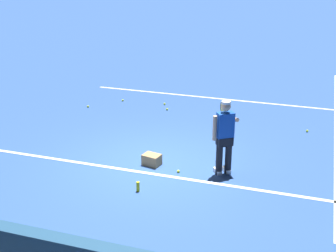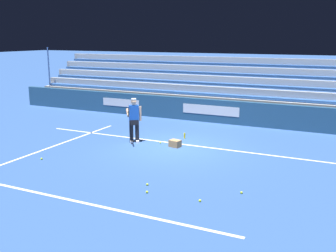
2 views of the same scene
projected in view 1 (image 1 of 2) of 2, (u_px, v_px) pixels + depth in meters
ground_plane at (154, 164)px, 11.07m from camera, size 160.00×160.00×0.00m
court_baseline_white at (146, 173)px, 10.62m from camera, size 12.00×0.10×0.01m
court_sideline_white at (336, 126)px, 13.39m from camera, size 0.10×12.00×0.01m
court_service_line_white at (209, 98)px, 15.94m from camera, size 8.22×0.10×0.01m
tennis_player at (225, 136)px, 10.31m from camera, size 0.60×1.05×1.71m
ball_box_cardboard at (152, 160)px, 10.98m from camera, size 0.45×0.37×0.26m
tennis_ball_midcourt at (165, 104)px, 15.21m from camera, size 0.07×0.07×0.07m
tennis_ball_far_left at (123, 100)px, 15.57m from camera, size 0.07×0.07×0.07m
tennis_ball_far_right at (88, 106)px, 14.96m from camera, size 0.07×0.07×0.07m
tennis_ball_toward_net at (178, 171)px, 10.63m from camera, size 0.07×0.07×0.07m
tennis_ball_on_baseline at (167, 109)px, 14.71m from camera, size 0.07×0.07×0.07m
tennis_ball_by_box at (307, 131)px, 12.97m from camera, size 0.07×0.07×0.07m
water_bottle at (138, 187)px, 9.79m from camera, size 0.07×0.07×0.22m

